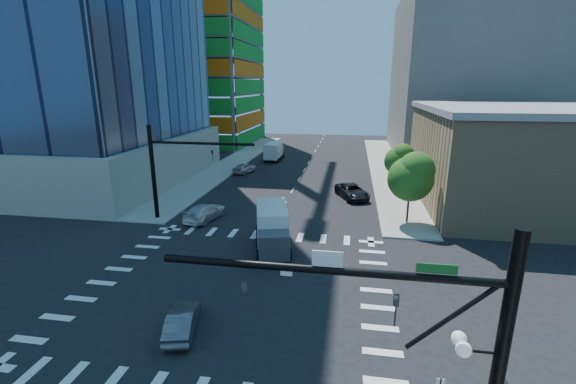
# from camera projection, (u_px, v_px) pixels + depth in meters

# --- Properties ---
(ground) EXTENTS (160.00, 160.00, 0.00)m
(ground) POSITION_uv_depth(u_px,v_px,m) (236.00, 287.00, 25.11)
(ground) COLOR black
(ground) RESTS_ON ground
(road_markings) EXTENTS (20.00, 20.00, 0.01)m
(road_markings) POSITION_uv_depth(u_px,v_px,m) (236.00, 287.00, 25.11)
(road_markings) COLOR silver
(road_markings) RESTS_ON ground
(sidewalk_ne) EXTENTS (5.00, 60.00, 0.15)m
(sidewalk_ne) POSITION_uv_depth(u_px,v_px,m) (385.00, 167.00, 61.10)
(sidewalk_ne) COLOR gray
(sidewalk_ne) RESTS_ON ground
(sidewalk_nw) EXTENTS (5.00, 60.00, 0.15)m
(sidewalk_nw) POSITION_uv_depth(u_px,v_px,m) (234.00, 162.00, 65.05)
(sidewalk_nw) COLOR gray
(sidewalk_nw) RESTS_ON ground
(construction_building) EXTENTS (25.16, 34.50, 70.60)m
(construction_building) POSITION_uv_depth(u_px,v_px,m) (193.00, 26.00, 81.61)
(construction_building) COLOR gray
(construction_building) RESTS_ON ground
(commercial_building) EXTENTS (20.50, 22.50, 10.60)m
(commercial_building) POSITION_uv_depth(u_px,v_px,m) (523.00, 157.00, 40.62)
(commercial_building) COLOR tan
(commercial_building) RESTS_ON ground
(bg_building_ne) EXTENTS (24.00, 30.00, 28.00)m
(bg_building_ne) POSITION_uv_depth(u_px,v_px,m) (467.00, 77.00, 69.30)
(bg_building_ne) COLOR #625D58
(bg_building_ne) RESTS_ON ground
(signal_mast_se) EXTENTS (10.51, 2.48, 9.00)m
(signal_mast_se) POSITION_uv_depth(u_px,v_px,m) (466.00, 361.00, 11.16)
(signal_mast_se) COLOR black
(signal_mast_se) RESTS_ON sidewalk_se
(signal_mast_nw) EXTENTS (10.20, 0.40, 9.00)m
(signal_mast_nw) POSITION_uv_depth(u_px,v_px,m) (167.00, 164.00, 36.13)
(signal_mast_nw) COLOR black
(signal_mast_nw) RESTS_ON sidewalk_nw
(tree_south) EXTENTS (4.16, 4.16, 6.82)m
(tree_south) POSITION_uv_depth(u_px,v_px,m) (412.00, 176.00, 35.05)
(tree_south) COLOR #382316
(tree_south) RESTS_ON sidewalk_ne
(tree_north) EXTENTS (3.54, 3.52, 5.78)m
(tree_north) POSITION_uv_depth(u_px,v_px,m) (400.00, 159.00, 46.59)
(tree_north) COLOR #382316
(tree_north) RESTS_ON sidewalk_ne
(car_nb_far) EXTENTS (4.57, 6.30, 1.59)m
(car_nb_far) POSITION_uv_depth(u_px,v_px,m) (352.00, 191.00, 44.52)
(car_nb_far) COLOR black
(car_nb_far) RESTS_ON ground
(car_sb_near) EXTENTS (3.33, 5.77, 1.57)m
(car_sb_near) POSITION_uv_depth(u_px,v_px,m) (205.00, 212.00, 37.40)
(car_sb_near) COLOR silver
(car_sb_near) RESTS_ON ground
(car_sb_mid) EXTENTS (3.12, 4.76, 1.51)m
(car_sb_mid) POSITION_uv_depth(u_px,v_px,m) (245.00, 168.00, 57.08)
(car_sb_mid) COLOR #B1B5B9
(car_sb_mid) RESTS_ON ground
(car_sb_cross) EXTENTS (2.26, 4.14, 1.29)m
(car_sb_cross) POSITION_uv_depth(u_px,v_px,m) (182.00, 321.00, 20.38)
(car_sb_cross) COLOR #56565B
(car_sb_cross) RESTS_ON ground
(box_truck_near) EXTENTS (4.05, 6.58, 3.21)m
(box_truck_near) POSITION_uv_depth(u_px,v_px,m) (272.00, 231.00, 30.68)
(box_truck_near) COLOR black
(box_truck_near) RESTS_ON ground
(box_truck_far) EXTENTS (2.62, 5.92, 3.08)m
(box_truck_far) POSITION_uv_depth(u_px,v_px,m) (274.00, 152.00, 66.72)
(box_truck_far) COLOR black
(box_truck_far) RESTS_ON ground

